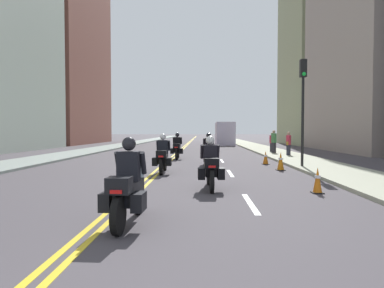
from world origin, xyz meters
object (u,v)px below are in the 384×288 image
object	(u,v)px
motorcycle_2	(163,157)
traffic_cone_0	(281,161)
motorcycle_4	(177,148)
traffic_cone_2	(318,180)
pedestrian_0	(289,144)
pedestrian_1	(274,142)
traffic_cone_1	(266,158)
pedestrian_2	(272,142)
parked_truck	(225,135)
motorcycle_0	(128,189)
traffic_light_near	(303,94)
motorcycle_3	(209,152)
motorcycle_1	(210,167)

from	to	relation	value
motorcycle_2	traffic_cone_0	size ratio (longest dim) A/B	2.81
motorcycle_4	traffic_cone_2	bearing A→B (deg)	-67.55
pedestrian_0	pedestrian_1	distance (m)	2.45
pedestrian_1	traffic_cone_0	bearing A→B (deg)	141.95
pedestrian_1	motorcycle_4	bearing A→B (deg)	94.53
motorcycle_4	traffic_cone_1	distance (m)	5.90
motorcycle_2	pedestrian_2	distance (m)	15.08
traffic_cone_1	parked_truck	xyz separation A→B (m)	(-0.49, 25.66, 0.93)
motorcycle_0	traffic_light_near	size ratio (longest dim) A/B	0.43
pedestrian_2	pedestrian_0	bearing A→B (deg)	-117.51
pedestrian_0	motorcycle_4	bearing A→B (deg)	-43.49
motorcycle_3	parked_truck	size ratio (longest dim) A/B	0.34
motorcycle_2	motorcycle_3	size ratio (longest dim) A/B	1.05
motorcycle_1	traffic_light_near	bearing A→B (deg)	50.99
traffic_cone_1	motorcycle_4	bearing A→B (deg)	145.46
motorcycle_3	pedestrian_0	distance (m)	7.66
pedestrian_0	traffic_cone_1	bearing A→B (deg)	6.34
traffic_light_near	parked_truck	xyz separation A→B (m)	(-1.80, 27.71, -2.15)
traffic_light_near	traffic_cone_0	bearing A→B (deg)	-146.64
motorcycle_0	traffic_cone_1	xyz separation A→B (m)	(4.69, 11.94, -0.32)
traffic_cone_2	pedestrian_0	size ratio (longest dim) A/B	0.43
traffic_cone_0	pedestrian_0	xyz separation A→B (m)	(2.33, 8.14, 0.47)
motorcycle_0	pedestrian_1	xyz separation A→B (m)	(6.68, 19.67, 0.26)
motorcycle_1	motorcycle_4	bearing A→B (deg)	96.67
pedestrian_0	motorcycle_3	bearing A→B (deg)	-14.05
traffic_cone_2	traffic_light_near	xyz separation A→B (m)	(1.40, 6.45, 3.06)
motorcycle_4	pedestrian_0	bearing A→B (deg)	15.71
pedestrian_1	parked_truck	world-z (taller)	parked_truck
motorcycle_4	traffic_cone_0	xyz separation A→B (m)	(5.01, -6.15, -0.27)
motorcycle_3	traffic_cone_0	bearing A→B (deg)	-44.25
motorcycle_4	parked_truck	distance (m)	22.75
pedestrian_0	traffic_light_near	bearing A→B (deg)	22.27
traffic_light_near	pedestrian_0	world-z (taller)	traffic_light_near
traffic_cone_2	pedestrian_2	bearing A→B (deg)	82.70
motorcycle_0	traffic_light_near	distance (m)	11.89
motorcycle_2	parked_truck	world-z (taller)	parked_truck
traffic_cone_2	motorcycle_1	bearing A→B (deg)	169.19
motorcycle_3	motorcycle_2	bearing A→B (deg)	-119.44
motorcycle_0	motorcycle_4	size ratio (longest dim) A/B	0.95
motorcycle_3	traffic_light_near	size ratio (longest dim) A/B	0.44
pedestrian_1	pedestrian_0	bearing A→B (deg)	163.44
motorcycle_3	traffic_cone_2	xyz separation A→B (m)	(2.88, -8.45, -0.30)
traffic_light_near	pedestrian_1	size ratio (longest dim) A/B	2.79
pedestrian_1	pedestrian_2	xyz separation A→B (m)	(0.20, 1.61, -0.09)
motorcycle_2	pedestrian_0	size ratio (longest dim) A/B	1.36
motorcycle_2	parked_truck	size ratio (longest dim) A/B	0.35
traffic_cone_1	motorcycle_2	bearing A→B (deg)	-141.29
motorcycle_3	pedestrian_1	world-z (taller)	pedestrian_1
motorcycle_3	parked_truck	distance (m)	25.83
motorcycle_2	traffic_light_near	world-z (taller)	traffic_light_near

